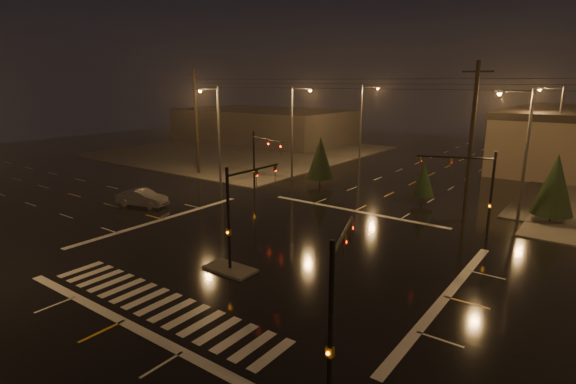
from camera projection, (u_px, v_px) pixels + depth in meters
name	position (u px, v px, depth m)	size (l,w,h in m)	color
ground	(273.00, 250.00, 28.81)	(140.00, 140.00, 0.00)	black
sidewalk_nw	(240.00, 151.00, 69.51)	(36.00, 36.00, 0.12)	#413E3A
median_island	(230.00, 269.00, 25.66)	(3.00, 1.60, 0.15)	#413E3A
crosswalk	(159.00, 304.00, 21.76)	(15.00, 2.60, 0.01)	beige
stop_bar_near	(123.00, 321.00, 20.20)	(16.00, 0.50, 0.01)	beige
stop_bar_far	(354.00, 211.00, 37.42)	(16.00, 0.50, 0.01)	beige
commercial_block	(264.00, 125.00, 81.11)	(30.00, 18.00, 5.60)	#3F3937
signal_mast_median	(239.00, 204.00, 25.51)	(0.25, 4.59, 6.00)	black
signal_mast_ne	(475.00, 183.00, 30.39)	(4.84, 1.86, 6.00)	black
signal_mast_nw	(260.00, 156.00, 41.29)	(4.84, 1.86, 6.00)	black
signal_mast_se	(336.00, 299.00, 14.42)	(1.55, 3.87, 6.00)	black
streetlight_1	(294.00, 127.00, 47.93)	(2.77, 0.32, 10.00)	#38383A
streetlight_2	(363.00, 117.00, 60.46)	(2.77, 0.32, 10.00)	#38383A
streetlight_3	(522.00, 146.00, 33.53)	(2.77, 0.32, 10.00)	#38383A
streetlight_4	(555.00, 125.00, 49.19)	(2.77, 0.32, 10.00)	#38383A
streetlight_5	(216.00, 129.00, 45.36)	(0.32, 2.77, 10.00)	#38383A
utility_pole_0	(196.00, 121.00, 50.93)	(2.20, 0.32, 12.00)	black
utility_pole_1	(471.00, 141.00, 33.71)	(2.20, 0.32, 12.00)	black
conifer_0	(555.00, 184.00, 33.56)	(2.96, 2.96, 5.33)	black
conifer_3	(320.00, 158.00, 46.09)	(2.79, 2.79, 5.06)	black
conifer_4	(423.00, 179.00, 39.21)	(1.99, 1.99, 3.80)	black
car_crossing	(142.00, 198.00, 38.72)	(1.57, 4.50, 1.48)	#5C5F64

